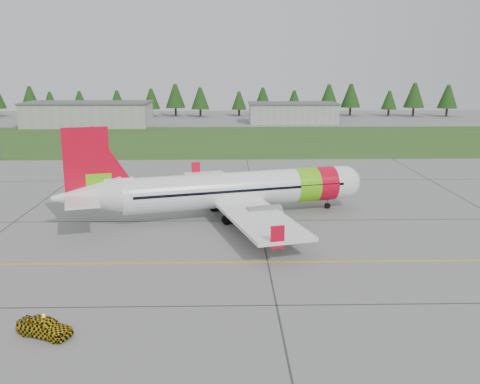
{
  "coord_description": "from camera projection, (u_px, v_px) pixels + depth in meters",
  "views": [
    {
      "loc": [
        6.83,
        -32.67,
        15.45
      ],
      "look_at": [
        8.0,
        18.9,
        3.3
      ],
      "focal_mm": 40.0,
      "sensor_mm": 36.0,
      "label": 1
    }
  ],
  "objects": [
    {
      "name": "follow_me_car",
      "position": [
        43.0,
        308.0,
        31.05
      ],
      "size": [
        1.63,
        1.74,
        3.45
      ],
      "primitive_type": "imported",
      "rotation": [
        0.0,
        0.0,
        1.17
      ],
      "color": "#DCB40C",
      "rests_on": "ground"
    },
    {
      "name": "ground",
      "position": [
        125.0,
        307.0,
        35.18
      ],
      "size": [
        320.0,
        320.0,
        0.0
      ],
      "primitive_type": "plane",
      "color": "gray",
      "rests_on": "ground"
    },
    {
      "name": "taxi_guideline",
      "position": [
        144.0,
        263.0,
        42.96
      ],
      "size": [
        120.0,
        0.25,
        0.02
      ],
      "primitive_type": "cube",
      "color": "gold",
      "rests_on": "ground"
    },
    {
      "name": "grass_strip",
      "position": [
        196.0,
        140.0,
        114.97
      ],
      "size": [
        320.0,
        50.0,
        0.03
      ],
      "primitive_type": "cube",
      "color": "#30561E",
      "rests_on": "ground"
    },
    {
      "name": "hangar_west",
      "position": [
        88.0,
        115.0,
        140.87
      ],
      "size": [
        32.0,
        14.0,
        6.0
      ],
      "primitive_type": "cube",
      "color": "#A8A8A3",
      "rests_on": "ground"
    },
    {
      "name": "hangar_east",
      "position": [
        292.0,
        113.0,
        149.96
      ],
      "size": [
        24.0,
        12.0,
        5.2
      ],
      "primitive_type": "cube",
      "color": "#A8A8A3",
      "rests_on": "ground"
    },
    {
      "name": "aircraft",
      "position": [
        232.0,
        190.0,
        55.79
      ],
      "size": [
        31.98,
        30.16,
        9.9
      ],
      "rotation": [
        0.0,
        0.0,
        0.27
      ],
      "color": "white",
      "rests_on": "ground"
    },
    {
      "name": "treeline",
      "position": [
        206.0,
        100.0,
        168.32
      ],
      "size": [
        160.0,
        8.0,
        10.0
      ],
      "primitive_type": null,
      "color": "#1C3F14",
      "rests_on": "ground"
    }
  ]
}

